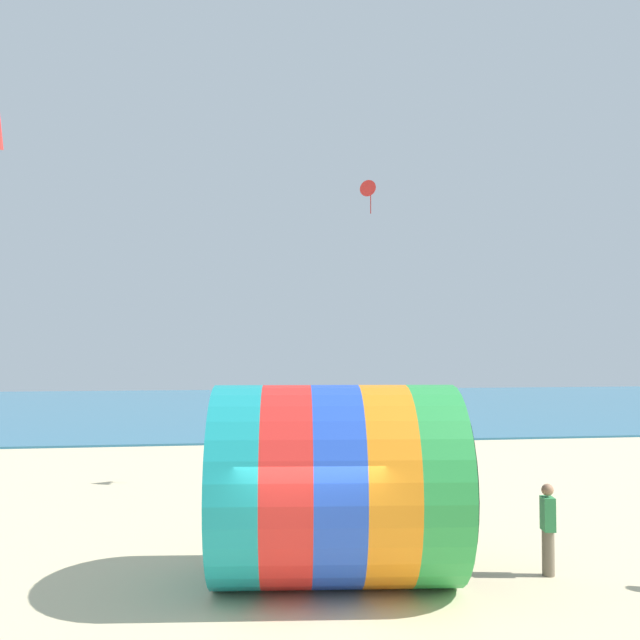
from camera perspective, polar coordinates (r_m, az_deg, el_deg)
name	(u,v)px	position (r m, az deg, el deg)	size (l,w,h in m)	color
ground_plane	(306,608)	(13.13, -1.15, -22.03)	(120.00, 120.00, 0.00)	beige
sea	(241,407)	(52.98, -6.35, -6.91)	(120.00, 40.00, 0.10)	teal
giant_inflatable_tube	(336,484)	(13.79, 1.28, -13.00)	(4.91, 4.17, 3.74)	teal
kite_handler	(548,528)	(15.17, 17.77, -15.58)	(0.27, 0.39, 1.78)	#726651
kite_red_delta	(371,191)	(23.87, 4.07, 10.27)	(0.79, 0.81, 1.06)	red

